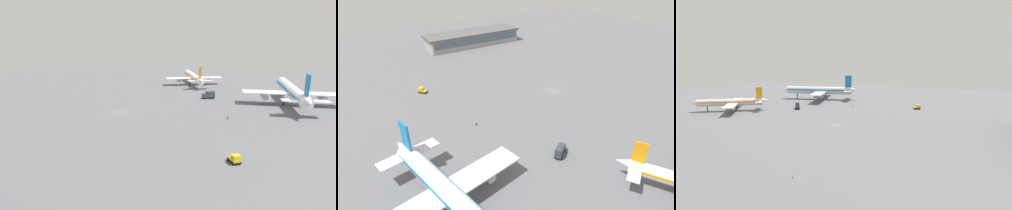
{
  "view_description": "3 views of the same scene",
  "coord_description": "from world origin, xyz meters",
  "views": [
    {
      "loc": [
        55.8,
        -91.0,
        30.62
      ],
      "look_at": [
        18.52,
        3.49,
        3.62
      ],
      "focal_mm": 30.73,
      "sensor_mm": 36.0,
      "label": 1
    },
    {
      "loc": [
        74.26,
        80.25,
        52.76
      ],
      "look_at": [
        26.68,
        4.28,
        2.94
      ],
      "focal_mm": 30.25,
      "sensor_mm": 36.0,
      "label": 2
    },
    {
      "loc": [
        -111.35,
        -44.13,
        30.73
      ],
      "look_at": [
        27.83,
        7.13,
        3.47
      ],
      "focal_mm": 31.37,
      "sensor_mm": 36.0,
      "label": 3
    }
  ],
  "objects": [
    {
      "name": "safety_cone_near_gate",
      "position": [
        16.57,
        -19.7,
        0.3
      ],
      "size": [
        0.44,
        0.44,
        0.6
      ],
      "primitive_type": "cone",
      "color": "#EA590C",
      "rests_on": "ground"
    },
    {
      "name": "terminal_building",
      "position": [
        -0.01,
        -77.94,
        4.12
      ],
      "size": [
        58.22,
        16.78,
        8.08
      ],
      "color": "#9E9993",
      "rests_on": "ground"
    },
    {
      "name": "ground_crew_worker",
      "position": [
        39.98,
        6.34,
        0.85
      ],
      "size": [
        0.52,
        0.52,
        1.67
      ],
      "rotation": [
        0.0,
        0.0,
        5.23
      ],
      "color": "#1E2338",
      "rests_on": "ground"
    },
    {
      "name": "ground",
      "position": [
        0.0,
        0.0,
        0.0
      ],
      "size": [
        288.0,
        288.0,
        0.0
      ],
      "primitive_type": "plane",
      "color": "slate"
    },
    {
      "name": "airplane_taxiing",
      "position": [
        61.14,
        36.06,
        5.63
      ],
      "size": [
        41.07,
        50.54,
        15.49
      ],
      "rotation": [
        0.0,
        0.0,
        1.77
      ],
      "color": "white",
      "rests_on": "ground"
    },
    {
      "name": "safety_cone_mid_apron",
      "position": [
        -52.26,
        -8.94,
        0.3
      ],
      "size": [
        0.44,
        0.44,
        0.6
      ],
      "primitive_type": "cone",
      "color": "#EA590C",
      "rests_on": "ground"
    },
    {
      "name": "catering_truck",
      "position": [
        26.53,
        33.56,
        1.7
      ],
      "size": [
        5.74,
        4.62,
        3.3
      ],
      "rotation": [
        0.0,
        0.0,
        3.71
      ],
      "color": "black",
      "rests_on": "ground"
    },
    {
      "name": "safety_cone_far_side",
      "position": [
        22.93,
        15.83,
        0.3
      ],
      "size": [
        0.44,
        0.44,
        0.6
      ],
      "primitive_type": "cone",
      "color": "#EA590C",
      "rests_on": "ground"
    },
    {
      "name": "baggage_tug",
      "position": [
        47.71,
        -27.76,
        1.16
      ],
      "size": [
        3.62,
        3.75,
        2.3
      ],
      "rotation": [
        0.0,
        0.0,
        5.39
      ],
      "color": "black",
      "rests_on": "ground"
    }
  ]
}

